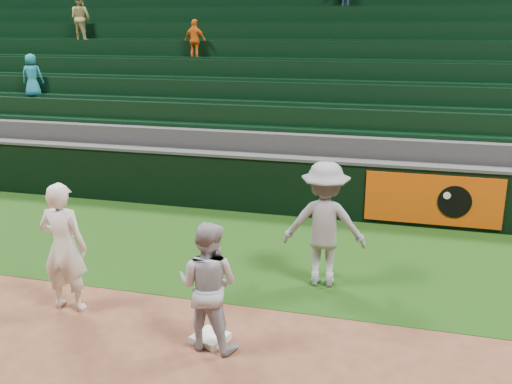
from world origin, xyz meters
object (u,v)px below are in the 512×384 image
first_baseman (64,247)px  base_coach (324,224)px  first_base (210,338)px  baserunner (208,286)px

first_baseman → base_coach: 3.78m
first_baseman → first_base: bearing=169.2°
first_base → baserunner: bearing=-73.9°
baserunner → first_base: bearing=-67.5°
first_base → first_baseman: bearing=171.7°
first_base → first_baseman: 2.43m
first_base → baserunner: baserunner is taller
first_base → first_baseman: (-2.24, 0.33, 0.88)m
first_baseman → baserunner: first_baseman is taller
first_baseman → baserunner: bearing=166.9°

